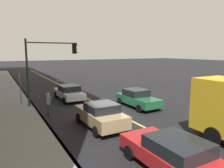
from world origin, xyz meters
TOP-DOWN VIEW (x-y plane):
  - ground at (0.00, 0.00)m, footprint 200.00×200.00m
  - sidewalk_slab at (0.00, 6.55)m, footprint 80.00×3.10m
  - curb_edge at (0.00, 5.08)m, footprint 80.00×0.16m
  - lane_stripe_center at (0.00, 0.00)m, footprint 80.00×0.16m
  - car_tan at (-3.19, 2.25)m, footprint 4.04×2.02m
  - car_red at (-8.90, 1.96)m, footprint 4.70×2.09m
  - car_green at (-0.44, -2.48)m, footprint 4.18×1.94m
  - car_white at (4.86, 1.67)m, footprint 4.51×1.97m
  - pedestrian_with_backpack at (0.67, 4.48)m, footprint 0.41×0.39m
  - traffic_light_mast at (3.63, 3.74)m, footprint 0.28×4.30m
  - street_sign_post at (4.59, 5.91)m, footprint 0.60×0.08m

SIDE VIEW (x-z plane):
  - ground at x=0.00m, z-range 0.00..0.00m
  - lane_stripe_center at x=0.00m, z-range 0.00..0.01m
  - sidewalk_slab at x=0.00m, z-range 0.00..0.15m
  - curb_edge at x=0.00m, z-range 0.00..0.15m
  - car_red at x=-8.90m, z-range 0.03..1.38m
  - car_white at x=4.86m, z-range 0.02..1.42m
  - car_green at x=-0.44m, z-range 0.01..1.45m
  - car_tan at x=-3.19m, z-range 0.01..1.51m
  - pedestrian_with_backpack at x=0.67m, z-range 0.14..1.80m
  - street_sign_post at x=4.59m, z-range 0.25..3.00m
  - traffic_light_mast at x=3.63m, z-range 1.06..6.61m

